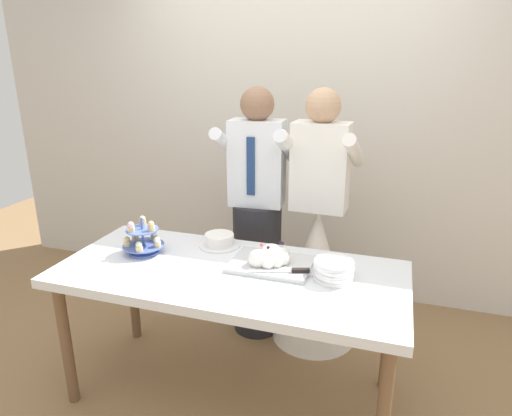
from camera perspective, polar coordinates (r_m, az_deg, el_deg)
The scene contains 9 objects.
ground_plane at distance 2.76m, azimuth -3.10°, elevation -22.49°, with size 8.00×8.00×0.00m, color olive.
rear_wall at distance 3.48m, azimuth 5.06°, elevation 12.42°, with size 5.20×0.10×2.90m, color beige.
dessert_table at distance 2.36m, azimuth -3.39°, elevation -9.52°, with size 1.80×0.80×0.78m.
cupcake_stand at distance 2.57m, azimuth -14.27°, elevation -3.95°, with size 0.23×0.23×0.21m.
main_cake_tray at distance 2.35m, azimuth 1.91°, elevation -6.57°, with size 0.43×0.31×0.13m.
plate_stack at distance 2.24m, azimuth 9.88°, elevation -7.86°, with size 0.20×0.20×0.10m.
round_cake at distance 2.61m, azimuth -4.70°, elevation -4.17°, with size 0.24×0.24×0.07m.
person_groom at distance 2.95m, azimuth 0.14°, elevation -2.67°, with size 0.49×0.52×1.66m.
person_bride at distance 2.94m, azimuth 7.71°, elevation -6.36°, with size 0.56×0.56×1.66m.
Camera 1 is at (0.77, -1.94, 1.80)m, focal length 31.27 mm.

